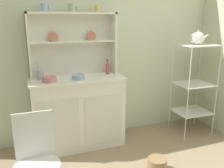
% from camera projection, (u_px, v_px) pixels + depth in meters
% --- Properties ---
extents(wall_back, '(3.84, 0.05, 2.50)m').
position_uv_depth(wall_back, '(98.00, 43.00, 3.07)').
color(wall_back, beige).
rests_on(wall_back, ground).
extents(hutch_cabinet, '(1.11, 0.45, 0.88)m').
position_uv_depth(hutch_cabinet, '(78.00, 112.00, 2.93)').
color(hutch_cabinet, white).
rests_on(hutch_cabinet, ground).
extents(hutch_shelf_unit, '(1.04, 0.18, 0.75)m').
position_uv_depth(hutch_shelf_unit, '(73.00, 40.00, 2.85)').
color(hutch_shelf_unit, silver).
rests_on(hutch_shelf_unit, hutch_cabinet).
extents(bakers_rack, '(0.47, 0.40, 1.23)m').
position_uv_depth(bakers_rack, '(194.00, 80.00, 3.21)').
color(bakers_rack, silver).
rests_on(bakers_rack, ground).
extents(wire_chair, '(0.36, 0.36, 0.85)m').
position_uv_depth(wire_chair, '(36.00, 155.00, 1.87)').
color(wire_chair, white).
rests_on(wire_chair, ground).
extents(floor_basket, '(0.20, 0.20, 0.15)m').
position_uv_depth(floor_basket, '(157.00, 165.00, 2.49)').
color(floor_basket, '#93754C').
rests_on(floor_basket, ground).
extents(cup_sky_0, '(0.09, 0.08, 0.09)m').
position_uv_depth(cup_sky_0, '(44.00, 8.00, 2.62)').
color(cup_sky_0, '#8EB2D1').
rests_on(cup_sky_0, hutch_shelf_unit).
extents(cup_sage_1, '(0.09, 0.08, 0.09)m').
position_uv_depth(cup_sage_1, '(72.00, 8.00, 2.72)').
color(cup_sage_1, '#9EB78E').
rests_on(cup_sage_1, hutch_shelf_unit).
extents(cup_gold_2, '(0.08, 0.07, 0.08)m').
position_uv_depth(cup_gold_2, '(98.00, 9.00, 2.82)').
color(cup_gold_2, '#DBB760').
rests_on(cup_gold_2, hutch_shelf_unit).
extents(bowl_mixing_large, '(0.15, 0.15, 0.06)m').
position_uv_depth(bowl_mixing_large, '(49.00, 79.00, 2.64)').
color(bowl_mixing_large, '#D17A84').
rests_on(bowl_mixing_large, hutch_cabinet).
extents(bowl_floral_medium, '(0.14, 0.14, 0.05)m').
position_uv_depth(bowl_floral_medium, '(78.00, 77.00, 2.74)').
color(bowl_floral_medium, '#8EB2D1').
rests_on(bowl_floral_medium, hutch_cabinet).
extents(jam_bottle, '(0.05, 0.05, 0.18)m').
position_uv_depth(jam_bottle, '(108.00, 68.00, 3.01)').
color(jam_bottle, '#B74C47').
rests_on(jam_bottle, hutch_cabinet).
extents(utensil_jar, '(0.08, 0.08, 0.23)m').
position_uv_depth(utensil_jar, '(40.00, 74.00, 2.74)').
color(utensil_jar, '#B2B7C6').
rests_on(utensil_jar, hutch_cabinet).
extents(porcelain_teapot, '(0.25, 0.16, 0.18)m').
position_uv_depth(porcelain_teapot, '(198.00, 38.00, 3.06)').
color(porcelain_teapot, white).
rests_on(porcelain_teapot, bakers_rack).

